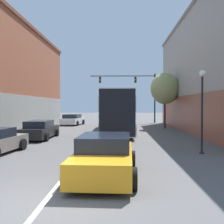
{
  "coord_description": "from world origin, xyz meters",
  "views": [
    {
      "loc": [
        1.84,
        -6.08,
        2.32
      ],
      "look_at": [
        1.1,
        15.54,
        1.79
      ],
      "focal_mm": 42.0,
      "sensor_mm": 36.0,
      "label": 1
    }
  ],
  "objects_px": {
    "traffic_signal_gantry": "(135,87)",
    "hatchback_foreground": "(104,157)",
    "parked_car_left_near": "(40,130)",
    "street_tree_near": "(165,89)",
    "street_lamp": "(202,105)",
    "bus": "(117,110)",
    "parked_car_left_mid": "(73,120)"
  },
  "relations": [
    {
      "from": "parked_car_left_near",
      "to": "street_lamp",
      "type": "bearing_deg",
      "value": -120.21
    },
    {
      "from": "bus",
      "to": "hatchback_foreground",
      "type": "relative_size",
      "value": 2.96
    },
    {
      "from": "hatchback_foreground",
      "to": "street_lamp",
      "type": "distance_m",
      "value": 6.35
    },
    {
      "from": "hatchback_foreground",
      "to": "street_lamp",
      "type": "bearing_deg",
      "value": -44.77
    },
    {
      "from": "traffic_signal_gantry",
      "to": "street_lamp",
      "type": "relative_size",
      "value": 2.17
    },
    {
      "from": "parked_car_left_near",
      "to": "parked_car_left_mid",
      "type": "relative_size",
      "value": 1.03
    },
    {
      "from": "street_lamp",
      "to": "traffic_signal_gantry",
      "type": "bearing_deg",
      "value": 94.98
    },
    {
      "from": "bus",
      "to": "street_lamp",
      "type": "distance_m",
      "value": 11.34
    },
    {
      "from": "hatchback_foreground",
      "to": "parked_car_left_near",
      "type": "distance_m",
      "value": 10.94
    },
    {
      "from": "parked_car_left_near",
      "to": "parked_car_left_mid",
      "type": "distance_m",
      "value": 13.09
    },
    {
      "from": "parked_car_left_mid",
      "to": "street_tree_near",
      "type": "xyz_separation_m",
      "value": [
        10.3,
        -4.43,
        3.44
      ]
    },
    {
      "from": "hatchback_foreground",
      "to": "street_lamp",
      "type": "xyz_separation_m",
      "value": [
        4.45,
        4.19,
        1.71
      ]
    },
    {
      "from": "street_lamp",
      "to": "street_tree_near",
      "type": "distance_m",
      "value": 14.22
    },
    {
      "from": "parked_car_left_mid",
      "to": "parked_car_left_near",
      "type": "bearing_deg",
      "value": -173.45
    },
    {
      "from": "bus",
      "to": "parked_car_left_near",
      "type": "bearing_deg",
      "value": 132.69
    },
    {
      "from": "bus",
      "to": "street_tree_near",
      "type": "relative_size",
      "value": 2.27
    },
    {
      "from": "parked_car_left_near",
      "to": "parked_car_left_mid",
      "type": "height_order",
      "value": "parked_car_left_mid"
    },
    {
      "from": "parked_car_left_near",
      "to": "street_tree_near",
      "type": "bearing_deg",
      "value": -50.18
    },
    {
      "from": "bus",
      "to": "traffic_signal_gantry",
      "type": "relative_size",
      "value": 1.47
    },
    {
      "from": "parked_car_left_near",
      "to": "street_tree_near",
      "type": "relative_size",
      "value": 0.83
    },
    {
      "from": "parked_car_left_mid",
      "to": "street_tree_near",
      "type": "distance_m",
      "value": 11.73
    },
    {
      "from": "traffic_signal_gantry",
      "to": "hatchback_foreground",
      "type": "bearing_deg",
      "value": -95.32
    },
    {
      "from": "bus",
      "to": "traffic_signal_gantry",
      "type": "xyz_separation_m",
      "value": [
        2.25,
        11.98,
        2.86
      ]
    },
    {
      "from": "street_lamp",
      "to": "street_tree_near",
      "type": "relative_size",
      "value": 0.71
    },
    {
      "from": "traffic_signal_gantry",
      "to": "street_tree_near",
      "type": "relative_size",
      "value": 1.54
    },
    {
      "from": "bus",
      "to": "street_tree_near",
      "type": "xyz_separation_m",
      "value": [
        4.78,
        3.58,
        2.1
      ]
    },
    {
      "from": "hatchback_foreground",
      "to": "traffic_signal_gantry",
      "type": "height_order",
      "value": "traffic_signal_gantry"
    },
    {
      "from": "bus",
      "to": "parked_car_left_near",
      "type": "relative_size",
      "value": 2.74
    },
    {
      "from": "parked_car_left_mid",
      "to": "hatchback_foreground",
      "type": "bearing_deg",
      "value": -160.96
    },
    {
      "from": "traffic_signal_gantry",
      "to": "street_lamp",
      "type": "distance_m",
      "value": 22.72
    },
    {
      "from": "parked_car_left_near",
      "to": "street_lamp",
      "type": "xyz_separation_m",
      "value": [
        9.59,
        -5.45,
        1.75
      ]
    },
    {
      "from": "parked_car_left_mid",
      "to": "traffic_signal_gantry",
      "type": "height_order",
      "value": "traffic_signal_gantry"
    }
  ]
}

